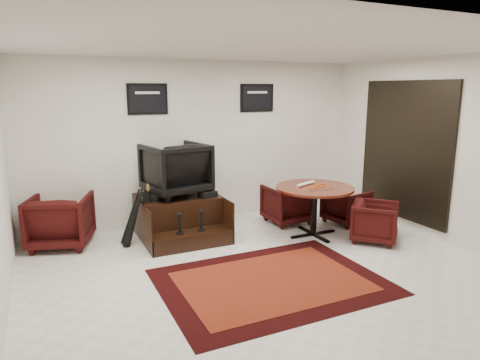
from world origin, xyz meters
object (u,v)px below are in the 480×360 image
object	(u,v)px
table_chair_back	(287,202)
table_chair_corner	(375,220)
shine_chair	(175,166)
armchair_side	(60,218)
table_chair_window	(347,204)
shine_podium	(180,218)
meeting_table	(315,193)

from	to	relation	value
table_chair_back	table_chair_corner	distance (m)	1.57
shine_chair	table_chair_back	size ratio (longest dim) A/B	1.25
armchair_side	table_chair_window	distance (m)	4.68
table_chair_window	table_chair_corner	size ratio (longest dim) A/B	0.99
shine_podium	armchair_side	bearing A→B (deg)	169.66
armchair_side	table_chair_back	bearing A→B (deg)	-168.64
shine_podium	table_chair_window	bearing A→B (deg)	-11.40
table_chair_corner	table_chair_window	bearing A→B (deg)	33.85
shine_podium	table_chair_window	xyz separation A→B (m)	(2.86, -0.58, 0.04)
meeting_table	table_chair_corner	distance (m)	1.01
shine_podium	shine_chair	world-z (taller)	shine_chair
shine_podium	meeting_table	bearing A→B (deg)	-24.53
meeting_table	table_chair_window	size ratio (longest dim) A/B	1.83
armchair_side	table_chair_corner	bearing A→B (deg)	175.60
shine_chair	table_chair_back	world-z (taller)	shine_chair
table_chair_back	table_chair_window	distance (m)	1.04
shine_podium	table_chair_corner	world-z (taller)	table_chair_corner
table_chair_corner	table_chair_back	bearing A→B (deg)	74.00
shine_chair	meeting_table	size ratio (longest dim) A/B	0.76
shine_podium	meeting_table	xyz separation A→B (m)	(1.95, -0.89, 0.41)
shine_chair	armchair_side	xyz separation A→B (m)	(-1.74, 0.18, -0.68)
shine_chair	table_chair_back	bearing A→B (deg)	161.55
shine_chair	armchair_side	distance (m)	1.87
shine_podium	table_chair_back	world-z (taller)	table_chair_back
armchair_side	table_chair_corner	world-z (taller)	armchair_side
armchair_side	table_chair_back	distance (m)	3.69
armchair_side	meeting_table	size ratio (longest dim) A/B	0.70
shine_chair	table_chair_corner	world-z (taller)	shine_chair
table_chair_corner	shine_podium	bearing A→B (deg)	106.59
table_chair_back	shine_podium	bearing A→B (deg)	-4.95
shine_podium	shine_chair	bearing A→B (deg)	90.00
armchair_side	shine_podium	bearing A→B (deg)	-172.06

